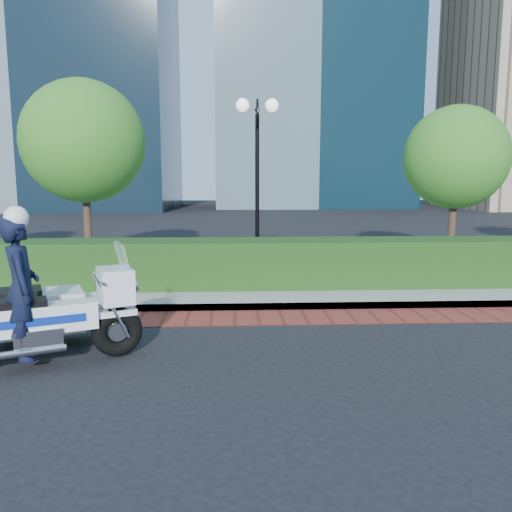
{
  "coord_description": "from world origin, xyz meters",
  "views": [
    {
      "loc": [
        0.38,
        -7.07,
        2.38
      ],
      "look_at": [
        0.83,
        2.26,
        1.0
      ],
      "focal_mm": 35.0,
      "sensor_mm": 36.0,
      "label": 1
    }
  ],
  "objects_px": {
    "tree_c": "(456,158)",
    "tree_b": "(84,142)",
    "police_motorcycle": "(31,308)",
    "lamppost": "(257,158)"
  },
  "relations": [
    {
      "from": "tree_c",
      "to": "tree_b",
      "type": "bearing_deg",
      "value": 180.0
    },
    {
      "from": "tree_c",
      "to": "police_motorcycle",
      "type": "bearing_deg",
      "value": -141.86
    },
    {
      "from": "lamppost",
      "to": "tree_b",
      "type": "xyz_separation_m",
      "value": [
        -4.5,
        1.3,
        0.48
      ]
    },
    {
      "from": "tree_c",
      "to": "police_motorcycle",
      "type": "relative_size",
      "value": 1.61
    },
    {
      "from": "tree_b",
      "to": "police_motorcycle",
      "type": "bearing_deg",
      "value": -80.34
    },
    {
      "from": "tree_b",
      "to": "tree_c",
      "type": "distance_m",
      "value": 10.01
    },
    {
      "from": "tree_c",
      "to": "lamppost",
      "type": "bearing_deg",
      "value": -166.7
    },
    {
      "from": "tree_b",
      "to": "tree_c",
      "type": "xyz_separation_m",
      "value": [
        10.0,
        -0.0,
        -0.39
      ]
    },
    {
      "from": "tree_c",
      "to": "police_motorcycle",
      "type": "distance_m",
      "value": 11.46
    },
    {
      "from": "tree_b",
      "to": "police_motorcycle",
      "type": "relative_size",
      "value": 1.83
    }
  ]
}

